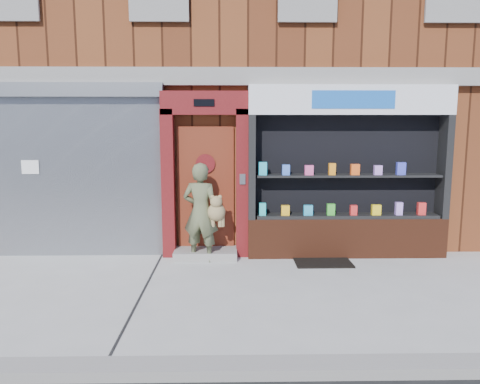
{
  "coord_description": "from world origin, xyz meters",
  "views": [
    {
      "loc": [
        -0.29,
        -6.3,
        2.4
      ],
      "look_at": [
        -0.16,
        1.0,
        1.28
      ],
      "focal_mm": 35.0,
      "sensor_mm": 36.0,
      "label": 1
    }
  ],
  "objects": [
    {
      "name": "shutter_bay",
      "position": [
        -3.0,
        1.93,
        1.72
      ],
      "size": [
        3.1,
        0.3,
        3.04
      ],
      "color": "gray",
      "rests_on": "ground"
    },
    {
      "name": "building",
      "position": [
        -0.0,
        5.99,
        4.0
      ],
      "size": [
        12.0,
        8.16,
        8.0
      ],
      "color": "#582814",
      "rests_on": "ground"
    },
    {
      "name": "red_door_bay",
      "position": [
        -0.75,
        1.86,
        1.46
      ],
      "size": [
        1.52,
        0.58,
        2.9
      ],
      "color": "#4E0D0F",
      "rests_on": "ground"
    },
    {
      "name": "doormat",
      "position": [
        1.27,
        1.39,
        0.01
      ],
      "size": [
        0.96,
        0.68,
        0.02
      ],
      "primitive_type": "cube",
      "rotation": [
        0.0,
        0.0,
        0.01
      ],
      "color": "black",
      "rests_on": "ground"
    },
    {
      "name": "pharmacy_bay",
      "position": [
        1.75,
        1.81,
        1.37
      ],
      "size": [
        3.5,
        0.41,
        3.0
      ],
      "color": "#532413",
      "rests_on": "ground"
    },
    {
      "name": "woman",
      "position": [
        -0.79,
        1.54,
        0.86
      ],
      "size": [
        0.78,
        0.55,
        1.7
      ],
      "color": "#555B3C",
      "rests_on": "ground"
    },
    {
      "name": "curb",
      "position": [
        0.0,
        -2.15,
        0.06
      ],
      "size": [
        60.0,
        0.3,
        0.12
      ],
      "primitive_type": "cube",
      "color": "gray",
      "rests_on": "ground"
    },
    {
      "name": "ground",
      "position": [
        0.0,
        0.0,
        0.0
      ],
      "size": [
        80.0,
        80.0,
        0.0
      ],
      "primitive_type": "plane",
      "color": "#9E9E99",
      "rests_on": "ground"
    }
  ]
}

